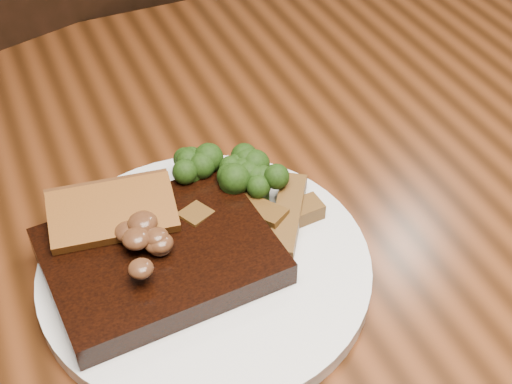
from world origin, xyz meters
The scene contains 9 objects.
dining_table centered at (0.00, 0.00, 0.66)m, with size 1.60×0.90×0.75m.
chair_far centered at (-0.16, 0.58, 0.52)m, with size 0.55×0.55×0.95m.
plate centered at (-0.08, -0.03, 0.76)m, with size 0.29×0.29×0.01m, color white.
steak centered at (-0.12, -0.02, 0.78)m, with size 0.19×0.14×0.03m, color black.
steak_bone centered at (-0.12, -0.08, 0.77)m, with size 0.14×0.01×0.02m, color beige.
mushroom_pile centered at (-0.12, -0.02, 0.80)m, with size 0.07×0.07×0.03m, color #522F19, non-canonical shape.
garlic_bread centered at (-0.15, 0.03, 0.77)m, with size 0.11×0.06×0.02m, color brown.
potato_wedges centered at (-0.03, -0.01, 0.77)m, with size 0.11×0.11×0.02m, color brown, non-canonical shape.
broccoli_cluster centered at (-0.04, 0.04, 0.78)m, with size 0.08×0.08×0.04m, color #1C3B0D, non-canonical shape.
Camera 1 is at (-0.21, -0.42, 1.23)m, focal length 50.00 mm.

